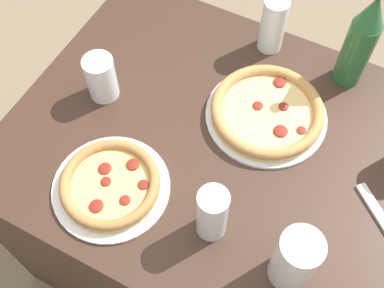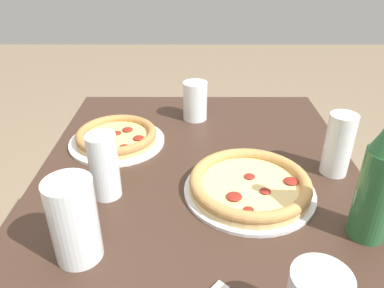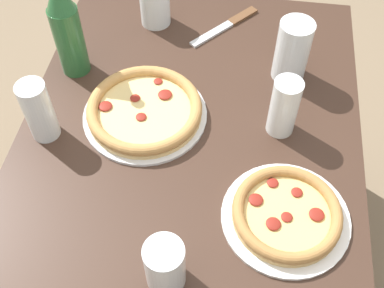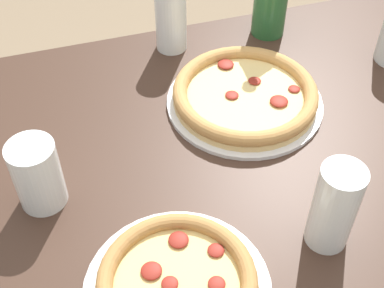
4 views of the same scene
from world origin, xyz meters
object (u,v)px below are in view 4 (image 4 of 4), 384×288
pizza_margherita (177,284)px  glass_iced_tea (334,209)px  glass_red_wine (38,177)px  glass_mango_juice (171,19)px  pizza_pepperoni (245,96)px

pizza_margherita → glass_iced_tea: (0.24, 0.02, 0.05)m
glass_red_wine → glass_mango_juice: 0.45m
pizza_margherita → pizza_pepperoni: (0.23, 0.34, 0.00)m
pizza_pepperoni → glass_iced_tea: bearing=-88.6°
glass_red_wine → glass_mango_juice: bearing=47.8°
glass_iced_tea → pizza_pepperoni: bearing=91.4°
pizza_pepperoni → glass_red_wine: bearing=-162.8°
pizza_margherita → pizza_pepperoni: bearing=55.9°
pizza_pepperoni → glass_mango_juice: glass_mango_juice is taller
pizza_pepperoni → glass_red_wine: glass_red_wine is taller
pizza_pepperoni → glass_mango_juice: 0.23m
pizza_margherita → glass_red_wine: glass_red_wine is taller
glass_red_wine → glass_iced_tea: bearing=-26.6°
glass_red_wine → glass_iced_tea: (0.39, -0.20, 0.02)m
pizza_margherita → glass_iced_tea: bearing=4.9°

